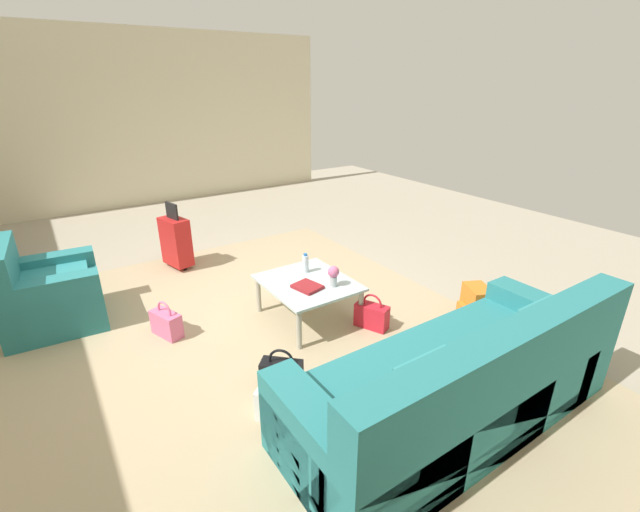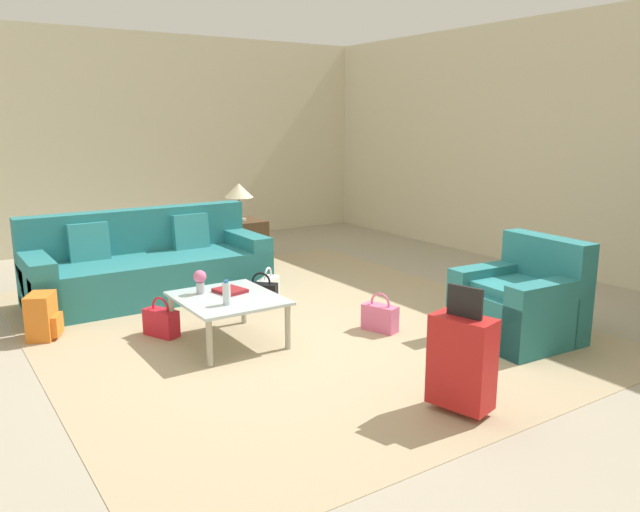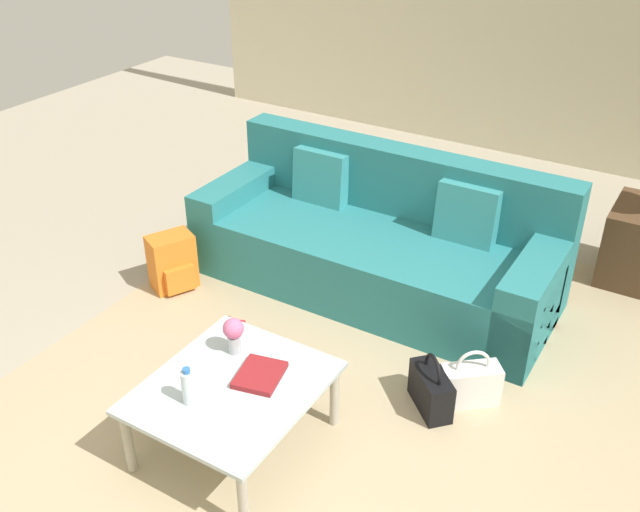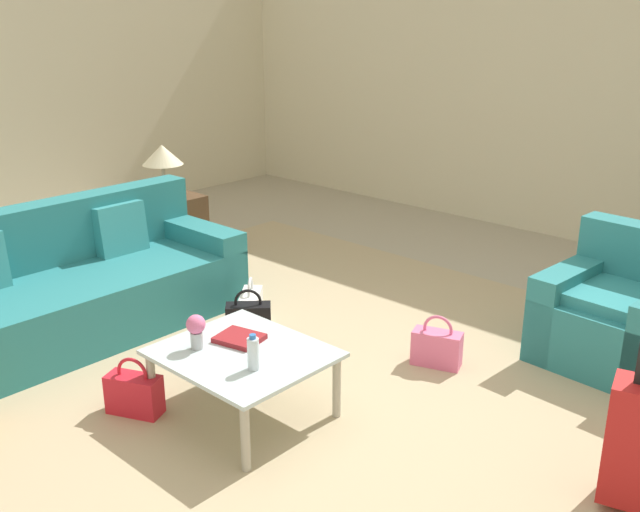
{
  "view_description": "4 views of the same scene",
  "coord_description": "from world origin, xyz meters",
  "px_view_note": "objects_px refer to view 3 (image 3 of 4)",
  "views": [
    {
      "loc": [
        -3.59,
        1.49,
        2.23
      ],
      "look_at": [
        -0.74,
        -0.42,
        0.81
      ],
      "focal_mm": 24.0,
      "sensor_mm": 36.0,
      "label": 1
    },
    {
      "loc": [
        4.23,
        -2.63,
        1.87
      ],
      "look_at": [
        0.11,
        0.09,
        0.78
      ],
      "focal_mm": 35.0,
      "sensor_mm": 36.0,
      "label": 2
    },
    {
      "loc": [
        1.67,
        1.26,
        2.74
      ],
      "look_at": [
        -0.83,
        -0.26,
        1.0
      ],
      "focal_mm": 40.0,
      "sensor_mm": 36.0,
      "label": 3
    },
    {
      "loc": [
        2.37,
        -2.86,
        2.23
      ],
      "look_at": [
        -0.32,
        0.06,
        0.86
      ],
      "focal_mm": 40.0,
      "sensor_mm": 36.0,
      "label": 4
    }
  ],
  "objects_px": {
    "coffee_table": "(233,393)",
    "handbag_black": "(431,390)",
    "backpack_orange": "(173,263)",
    "coffee_table_book": "(260,375)",
    "handbag_red": "(229,350)",
    "couch": "(381,244)",
    "handbag_white": "(471,384)",
    "water_bottle": "(188,387)",
    "flower_vase": "(234,333)"
  },
  "relations": [
    {
      "from": "backpack_orange",
      "to": "coffee_table",
      "type": "bearing_deg",
      "value": 52.36
    },
    {
      "from": "water_bottle",
      "to": "backpack_orange",
      "type": "relative_size",
      "value": 0.51
    },
    {
      "from": "handbag_red",
      "to": "coffee_table",
      "type": "bearing_deg",
      "value": 40.67
    },
    {
      "from": "couch",
      "to": "handbag_white",
      "type": "bearing_deg",
      "value": 49.51
    },
    {
      "from": "water_bottle",
      "to": "handbag_white",
      "type": "xyz_separation_m",
      "value": [
        -1.14,
        1.0,
        -0.37
      ]
    },
    {
      "from": "flower_vase",
      "to": "coffee_table_book",
      "type": "bearing_deg",
      "value": 66.5
    },
    {
      "from": "couch",
      "to": "handbag_black",
      "type": "xyz_separation_m",
      "value": [
        1.02,
        0.84,
        -0.18
      ]
    },
    {
      "from": "coffee_table",
      "to": "backpack_orange",
      "type": "relative_size",
      "value": 2.27
    },
    {
      "from": "coffee_table_book",
      "to": "flower_vase",
      "type": "relative_size",
      "value": 1.24
    },
    {
      "from": "coffee_table_book",
      "to": "handbag_black",
      "type": "bearing_deg",
      "value": 122.51
    },
    {
      "from": "flower_vase",
      "to": "handbag_red",
      "type": "bearing_deg",
      "value": -134.84
    },
    {
      "from": "handbag_black",
      "to": "backpack_orange",
      "type": "height_order",
      "value": "backpack_orange"
    },
    {
      "from": "flower_vase",
      "to": "handbag_black",
      "type": "bearing_deg",
      "value": 122.55
    },
    {
      "from": "handbag_white",
      "to": "backpack_orange",
      "type": "xyz_separation_m",
      "value": [
        -0.05,
        -2.2,
        0.06
      ]
    },
    {
      "from": "flower_vase",
      "to": "handbag_white",
      "type": "distance_m",
      "value": 1.34
    },
    {
      "from": "coffee_table_book",
      "to": "handbag_white",
      "type": "relative_size",
      "value": 0.71
    },
    {
      "from": "handbag_black",
      "to": "handbag_red",
      "type": "relative_size",
      "value": 1.0
    },
    {
      "from": "flower_vase",
      "to": "handbag_black",
      "type": "xyz_separation_m",
      "value": [
        -0.57,
        0.89,
        -0.4
      ]
    },
    {
      "from": "handbag_white",
      "to": "flower_vase",
      "type": "bearing_deg",
      "value": -55.51
    },
    {
      "from": "coffee_table",
      "to": "handbag_white",
      "type": "xyz_separation_m",
      "value": [
        -0.94,
        0.9,
        -0.23
      ]
    },
    {
      "from": "water_bottle",
      "to": "handbag_red",
      "type": "distance_m",
      "value": 0.84
    },
    {
      "from": "coffee_table",
      "to": "handbag_black",
      "type": "xyz_separation_m",
      "value": [
        -0.79,
        0.74,
        -0.23
      ]
    },
    {
      "from": "coffee_table",
      "to": "handbag_red",
      "type": "relative_size",
      "value": 2.54
    },
    {
      "from": "couch",
      "to": "coffee_table",
      "type": "relative_size",
      "value": 2.7
    },
    {
      "from": "coffee_table",
      "to": "handbag_white",
      "type": "height_order",
      "value": "coffee_table"
    },
    {
      "from": "water_bottle",
      "to": "flower_vase",
      "type": "height_order",
      "value": "flower_vase"
    },
    {
      "from": "water_bottle",
      "to": "coffee_table_book",
      "type": "bearing_deg",
      "value": 150.64
    },
    {
      "from": "water_bottle",
      "to": "handbag_white",
      "type": "relative_size",
      "value": 0.57
    },
    {
      "from": "couch",
      "to": "handbag_white",
      "type": "distance_m",
      "value": 1.33
    },
    {
      "from": "water_bottle",
      "to": "handbag_red",
      "type": "height_order",
      "value": "water_bottle"
    },
    {
      "from": "water_bottle",
      "to": "handbag_white",
      "type": "bearing_deg",
      "value": 138.72
    },
    {
      "from": "coffee_table",
      "to": "handbag_black",
      "type": "distance_m",
      "value": 1.1
    },
    {
      "from": "water_bottle",
      "to": "backpack_orange",
      "type": "height_order",
      "value": "water_bottle"
    },
    {
      "from": "water_bottle",
      "to": "flower_vase",
      "type": "bearing_deg",
      "value": -173.21
    },
    {
      "from": "handbag_red",
      "to": "handbag_white",
      "type": "relative_size",
      "value": 1.0
    },
    {
      "from": "handbag_black",
      "to": "backpack_orange",
      "type": "xyz_separation_m",
      "value": [
        -0.21,
        -2.03,
        0.06
      ]
    },
    {
      "from": "coffee_table",
      "to": "flower_vase",
      "type": "relative_size",
      "value": 4.44
    },
    {
      "from": "coffee_table",
      "to": "handbag_white",
      "type": "bearing_deg",
      "value": 136.24
    },
    {
      "from": "coffee_table",
      "to": "backpack_orange",
      "type": "xyz_separation_m",
      "value": [
        -1.0,
        -1.29,
        -0.17
      ]
    },
    {
      "from": "flower_vase",
      "to": "handbag_red",
      "type": "relative_size",
      "value": 0.57
    },
    {
      "from": "coffee_table_book",
      "to": "handbag_red",
      "type": "height_order",
      "value": "coffee_table_book"
    },
    {
      "from": "couch",
      "to": "coffee_table_book",
      "type": "height_order",
      "value": "couch"
    },
    {
      "from": "couch",
      "to": "coffee_table",
      "type": "height_order",
      "value": "couch"
    },
    {
      "from": "couch",
      "to": "coffee_table",
      "type": "distance_m",
      "value": 1.81
    },
    {
      "from": "coffee_table_book",
      "to": "backpack_orange",
      "type": "height_order",
      "value": "coffee_table_book"
    },
    {
      "from": "handbag_black",
      "to": "backpack_orange",
      "type": "bearing_deg",
      "value": -95.89
    },
    {
      "from": "coffee_table_book",
      "to": "handbag_red",
      "type": "bearing_deg",
      "value": -139.23
    },
    {
      "from": "handbag_black",
      "to": "handbag_red",
      "type": "height_order",
      "value": "same"
    },
    {
      "from": "handbag_black",
      "to": "handbag_white",
      "type": "relative_size",
      "value": 1.0
    },
    {
      "from": "coffee_table",
      "to": "handbag_red",
      "type": "xyz_separation_m",
      "value": [
        -0.49,
        -0.42,
        -0.23
      ]
    }
  ]
}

